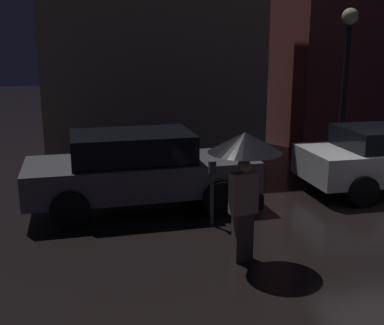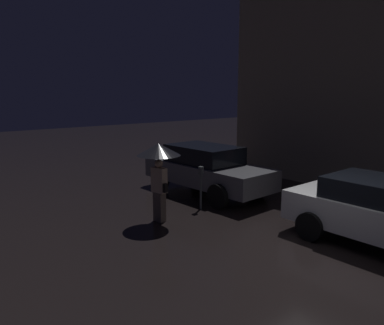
{
  "view_description": "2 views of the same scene",
  "coord_description": "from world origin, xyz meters",
  "views": [
    {
      "loc": [
        -5.91,
        -7.83,
        3.27
      ],
      "look_at": [
        -4.13,
        0.13,
        1.2
      ],
      "focal_mm": 45.0,
      "sensor_mm": 36.0,
      "label": 1
    },
    {
      "loc": [
        3.79,
        -6.59,
        3.23
      ],
      "look_at": [
        -3.76,
        -0.21,
        1.37
      ],
      "focal_mm": 35.0,
      "sensor_mm": 36.0,
      "label": 2
    }
  ],
  "objects": [
    {
      "name": "building_facade_left",
      "position": [
        -3.93,
        6.5,
        4.1
      ],
      "size": [
        6.14,
        3.0,
        8.19
      ],
      "color": "gray",
      "rests_on": "ground"
    },
    {
      "name": "ground_plane",
      "position": [
        0.0,
        0.0,
        0.0
      ],
      "size": [
        60.0,
        60.0,
        0.0
      ],
      "primitive_type": "plane",
      "color": "black"
    },
    {
      "name": "parked_car_grey",
      "position": [
        -4.92,
        1.38,
        0.81
      ],
      "size": [
        4.53,
        1.94,
        1.54
      ],
      "rotation": [
        0.0,
        0.0,
        0.02
      ],
      "color": "slate",
      "rests_on": "ground"
    },
    {
      "name": "parking_meter",
      "position": [
        -3.76,
        0.11,
        0.75
      ],
      "size": [
        0.12,
        0.1,
        1.21
      ],
      "color": "#4C5154",
      "rests_on": "ground"
    },
    {
      "name": "pedestrian_with_umbrella",
      "position": [
        -3.68,
        -1.36,
        1.62
      ],
      "size": [
        1.08,
        1.08,
        2.0
      ],
      "rotation": [
        0.0,
        0.0,
        3.28
      ],
      "color": "#66564C",
      "rests_on": "ground"
    }
  ]
}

